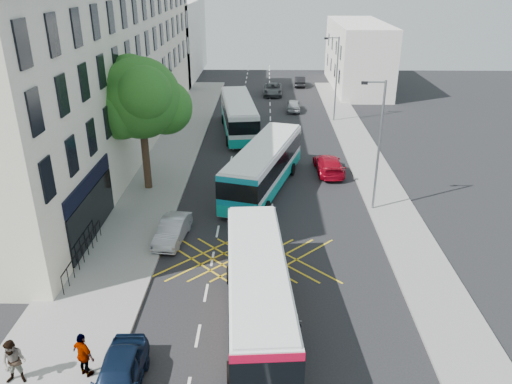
# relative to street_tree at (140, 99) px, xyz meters

# --- Properties ---
(ground) EXTENTS (120.00, 120.00, 0.00)m
(ground) POSITION_rel_street_tree_xyz_m (8.51, -14.97, -6.29)
(ground) COLOR black
(ground) RESTS_ON ground
(pavement_left) EXTENTS (5.00, 70.00, 0.15)m
(pavement_left) POSITION_rel_street_tree_xyz_m (0.01, 0.03, -6.22)
(pavement_left) COLOR gray
(pavement_left) RESTS_ON ground
(pavement_right) EXTENTS (3.00, 70.00, 0.15)m
(pavement_right) POSITION_rel_street_tree_xyz_m (16.01, 0.03, -6.22)
(pavement_right) COLOR gray
(pavement_right) RESTS_ON ground
(terrace_main) EXTENTS (8.30, 45.00, 13.50)m
(terrace_main) POSITION_rel_street_tree_xyz_m (-5.49, 9.52, 0.46)
(terrace_main) COLOR beige
(terrace_main) RESTS_ON ground
(terrace_far) EXTENTS (8.00, 20.00, 10.00)m
(terrace_far) POSITION_rel_street_tree_xyz_m (-5.49, 40.03, -1.29)
(terrace_far) COLOR silver
(terrace_far) RESTS_ON ground
(building_right) EXTENTS (6.00, 18.00, 8.00)m
(building_right) POSITION_rel_street_tree_xyz_m (19.51, 33.03, -2.29)
(building_right) COLOR silver
(building_right) RESTS_ON ground
(street_tree) EXTENTS (6.30, 5.70, 8.80)m
(street_tree) POSITION_rel_street_tree_xyz_m (0.00, 0.00, 0.00)
(street_tree) COLOR #382619
(street_tree) RESTS_ON pavement_left
(lamp_near) EXTENTS (1.45, 0.15, 8.00)m
(lamp_near) POSITION_rel_street_tree_xyz_m (14.71, -2.97, -1.68)
(lamp_near) COLOR slate
(lamp_near) RESTS_ON pavement_right
(lamp_far) EXTENTS (1.45, 0.15, 8.00)m
(lamp_far) POSITION_rel_street_tree_xyz_m (14.71, 17.03, -1.68)
(lamp_far) COLOR slate
(lamp_far) RESTS_ON pavement_right
(railings) EXTENTS (0.08, 5.60, 1.14)m
(railings) POSITION_rel_street_tree_xyz_m (-1.19, -9.67, -5.57)
(railings) COLOR black
(railings) RESTS_ON pavement_left
(bus_near) EXTENTS (3.23, 10.68, 2.96)m
(bus_near) POSITION_rel_street_tree_xyz_m (7.76, -13.90, -4.73)
(bus_near) COLOR silver
(bus_near) RESTS_ON ground
(bus_mid) EXTENTS (5.61, 11.48, 3.15)m
(bus_mid) POSITION_rel_street_tree_xyz_m (7.94, 0.21, -4.63)
(bus_mid) COLOR silver
(bus_mid) RESTS_ON ground
(bus_far) EXTENTS (4.11, 11.45, 3.15)m
(bus_far) POSITION_rel_street_tree_xyz_m (5.56, 13.17, -4.63)
(bus_far) COLOR silver
(bus_far) RESTS_ON ground
(motorbike) EXTENTS (0.70, 2.15, 1.91)m
(motorbike) POSITION_rel_street_tree_xyz_m (9.19, -15.81, -5.40)
(motorbike) COLOR black
(motorbike) RESTS_ON ground
(parked_car_blue) EXTENTS (1.72, 4.09, 1.38)m
(parked_car_blue) POSITION_rel_street_tree_xyz_m (2.91, -18.01, -5.60)
(parked_car_blue) COLOR black
(parked_car_blue) RESTS_ON ground
(parked_car_silver) EXTENTS (1.76, 3.92, 1.25)m
(parked_car_silver) POSITION_rel_street_tree_xyz_m (2.91, -7.02, -5.67)
(parked_car_silver) COLOR #9FA1A6
(parked_car_silver) RESTS_ON ground
(red_hatchback) EXTENTS (2.15, 4.69, 1.33)m
(red_hatchback) POSITION_rel_street_tree_xyz_m (12.74, 3.31, -5.63)
(red_hatchback) COLOR #A5071A
(red_hatchback) RESTS_ON ground
(distant_car_grey) EXTENTS (2.35, 4.85, 1.33)m
(distant_car_grey) POSITION_rel_street_tree_xyz_m (8.87, 28.59, -5.63)
(distant_car_grey) COLOR #45484D
(distant_car_grey) RESTS_ON ground
(distant_car_silver) EXTENTS (1.69, 3.73, 1.24)m
(distant_car_silver) POSITION_rel_street_tree_xyz_m (11.01, 21.16, -5.67)
(distant_car_silver) COLOR #9A9DA1
(distant_car_silver) RESTS_ON ground
(distant_car_dark) EXTENTS (1.53, 3.96, 1.29)m
(distant_car_dark) POSITION_rel_street_tree_xyz_m (12.42, 33.70, -5.65)
(distant_car_dark) COLOR black
(distant_car_dark) RESTS_ON ground
(pedestrian_near) EXTENTS (0.92, 0.73, 1.82)m
(pedestrian_near) POSITION_rel_street_tree_xyz_m (-0.86, -17.76, -5.23)
(pedestrian_near) COLOR gray
(pedestrian_near) RESTS_ON pavement_left
(pedestrian_far) EXTENTS (1.15, 0.96, 1.85)m
(pedestrian_far) POSITION_rel_street_tree_xyz_m (1.51, -17.36, -5.22)
(pedestrian_far) COLOR gray
(pedestrian_far) RESTS_ON pavement_left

